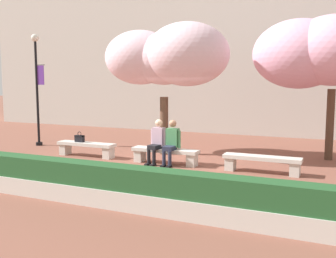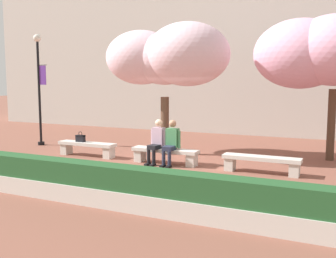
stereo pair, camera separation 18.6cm
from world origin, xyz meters
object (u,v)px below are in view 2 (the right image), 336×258
stone_bench_center (261,162)px  lamp_post_with_banner (39,79)px  stone_bench_west_end (87,147)px  cherry_tree_main (167,57)px  cherry_tree_secondary (331,50)px  handbag (80,138)px  person_seated_right (171,141)px  stone_bench_near_west (165,153)px  person_seated_left (157,140)px

stone_bench_center → lamp_post_with_banner: bearing=172.6°
stone_bench_west_end → cherry_tree_main: 3.85m
cherry_tree_secondary → cherry_tree_main: bearing=-164.7°
stone_bench_center → lamp_post_with_banner: lamp_post_with_banner is taller
handbag → person_seated_right: bearing=-0.8°
stone_bench_west_end → stone_bench_near_west: bearing=0.0°
cherry_tree_main → cherry_tree_secondary: 4.95m
person_seated_right → cherry_tree_main: bearing=119.6°
person_seated_right → lamp_post_with_banner: bearing=169.0°
cherry_tree_secondary → lamp_post_with_banner: size_ratio=1.13×
handbag → lamp_post_with_banner: (-2.70, 1.10, 1.88)m
stone_bench_west_end → stone_bench_center: size_ratio=1.00×
cherry_tree_main → stone_bench_center: bearing=-22.1°
stone_bench_west_end → person_seated_right: size_ratio=1.56×
person_seated_right → person_seated_left: bearing=179.9°
stone_bench_center → handbag: bearing=-179.9°
person_seated_left → cherry_tree_secondary: size_ratio=0.28×
person_seated_left → handbag: size_ratio=3.81×
person_seated_right → cherry_tree_main: size_ratio=0.31×
person_seated_left → cherry_tree_secondary: bearing=31.7°
cherry_tree_secondary → lamp_post_with_banner: 10.08m
stone_bench_west_end → stone_bench_center: (5.56, 0.00, 0.00)m
cherry_tree_main → lamp_post_with_banner: cherry_tree_main is taller
cherry_tree_secondary → lamp_post_with_banner: cherry_tree_secondary is taller
person_seated_right → lamp_post_with_banner: (-5.95, 1.15, 1.76)m
person_seated_left → cherry_tree_main: bearing=104.0°
stone_bench_center → person_seated_left: 3.04m
stone_bench_near_west → person_seated_left: (-0.23, -0.05, 0.39)m
stone_bench_center → stone_bench_near_west: bearing=180.0°
cherry_tree_main → cherry_tree_secondary: cherry_tree_secondary is taller
stone_bench_near_west → person_seated_left: bearing=-167.1°
cherry_tree_main → handbag: bearing=-150.7°
stone_bench_near_west → cherry_tree_secondary: 5.81m
person_seated_right → cherry_tree_main: 2.96m
cherry_tree_secondary → person_seated_right: bearing=-145.5°
stone_bench_west_end → stone_bench_center: bearing=0.0°
stone_bench_center → person_seated_left: bearing=-179.0°
person_seated_right → handbag: person_seated_right is taller
person_seated_right → handbag: 3.25m
stone_bench_near_west → stone_bench_center: same height
handbag → cherry_tree_secondary: 8.17m
person_seated_left → person_seated_right: bearing=-0.1°
stone_bench_west_end → stone_bench_near_west: (2.78, 0.00, 0.00)m
stone_bench_center → cherry_tree_main: 4.62m
handbag → cherry_tree_secondary: bearing=20.4°
stone_bench_west_end → person_seated_left: bearing=-1.2°
stone_bench_west_end → lamp_post_with_banner: 3.81m
cherry_tree_secondary → lamp_post_with_banner: (-9.92, -1.58, -0.85)m
stone_bench_west_end → person_seated_left: person_seated_left is taller
stone_bench_center → cherry_tree_secondary: size_ratio=0.44×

